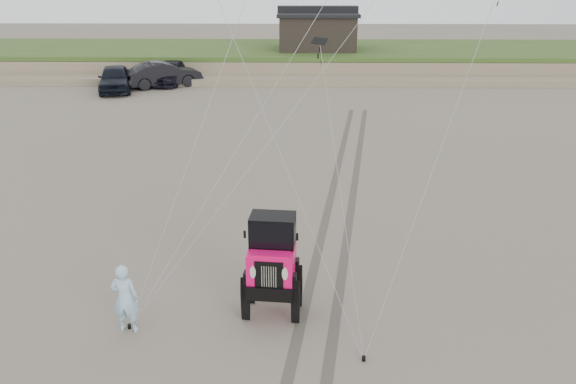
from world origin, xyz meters
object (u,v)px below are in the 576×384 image
object	(u,v)px
truck_a	(115,78)
truck_c	(170,73)
truck_b	(164,74)
cabin	(317,30)
jeep	(272,277)
man	(125,298)

from	to	relation	value
truck_a	truck_c	world-z (taller)	truck_a
truck_a	truck_b	distance (m)	3.37
cabin	truck_c	bearing A→B (deg)	-151.14
jeep	man	distance (m)	3.38
truck_c	man	bearing A→B (deg)	-73.84
truck_a	jeep	size ratio (longest dim) A/B	0.95
truck_c	jeep	bearing A→B (deg)	-67.53
truck_a	cabin	bearing A→B (deg)	18.13
truck_a	jeep	world-z (taller)	jeep
jeep	truck_b	bearing A→B (deg)	112.69
cabin	truck_c	world-z (taller)	cabin
truck_c	man	distance (m)	30.70
man	jeep	bearing A→B (deg)	-164.53
truck_b	jeep	bearing A→B (deg)	169.20
truck_b	man	distance (m)	29.47
truck_b	truck_a	bearing A→B (deg)	90.12
cabin	truck_a	xyz separation A→B (m)	(-14.00, -8.89, -2.37)
cabin	jeep	xyz separation A→B (m)	(-2.05, -35.42, -2.23)
jeep	cabin	bearing A→B (deg)	91.67
cabin	truck_b	world-z (taller)	cabin
truck_a	man	distance (m)	28.64
truck_c	jeep	size ratio (longest dim) A/B	0.98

